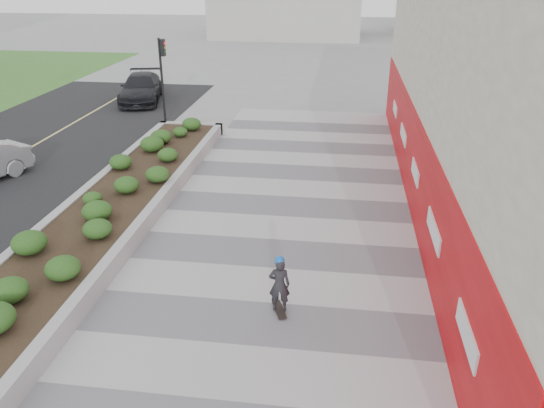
{
  "coord_description": "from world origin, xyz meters",
  "views": [
    {
      "loc": [
        1.56,
        -7.86,
        7.38
      ],
      "look_at": [
        -0.28,
        5.9,
        1.1
      ],
      "focal_mm": 35.0,
      "sensor_mm": 36.0,
      "label": 1
    }
  ],
  "objects": [
    {
      "name": "ground",
      "position": [
        0.0,
        0.0,
        0.0
      ],
      "size": [
        160.0,
        160.0,
        0.0
      ],
      "primitive_type": "plane",
      "color": "gray",
      "rests_on": "ground"
    },
    {
      "name": "car_dark",
      "position": [
        -10.19,
        22.0,
        0.78
      ],
      "size": [
        3.33,
        5.7,
        1.55
      ],
      "primitive_type": "imported",
      "rotation": [
        0.0,
        0.0,
        0.23
      ],
      "color": "black",
      "rests_on": "ground"
    },
    {
      "name": "skateboarder",
      "position": [
        0.37,
        2.28,
        0.76
      ],
      "size": [
        0.52,
        0.74,
        1.49
      ],
      "rotation": [
        0.0,
        0.0,
        0.35
      ],
      "color": "beige",
      "rests_on": "ground"
    },
    {
      "name": "planter",
      "position": [
        -5.5,
        7.0,
        0.42
      ],
      "size": [
        3.0,
        18.0,
        0.9
      ],
      "color": "#9E9EA0",
      "rests_on": "ground"
    },
    {
      "name": "building",
      "position": [
        6.98,
        8.98,
        3.98
      ],
      "size": [
        6.04,
        24.08,
        8.0
      ],
      "color": "#BCB0A0",
      "rests_on": "ground"
    },
    {
      "name": "walkway",
      "position": [
        0.0,
        3.0,
        0.01
      ],
      "size": [
        8.0,
        36.0,
        0.01
      ],
      "primitive_type": "cube",
      "color": "#A8A8AD",
      "rests_on": "ground"
    },
    {
      "name": "manhole_cover",
      "position": [
        0.5,
        3.0,
        0.0
      ],
      "size": [
        0.44,
        0.44,
        0.01
      ],
      "primitive_type": "cylinder",
      "color": "#595654",
      "rests_on": "ground"
    },
    {
      "name": "traffic_signal_near",
      "position": [
        -7.23,
        17.5,
        2.76
      ],
      "size": [
        0.33,
        0.28,
        4.2
      ],
      "color": "black",
      "rests_on": "ground"
    }
  ]
}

